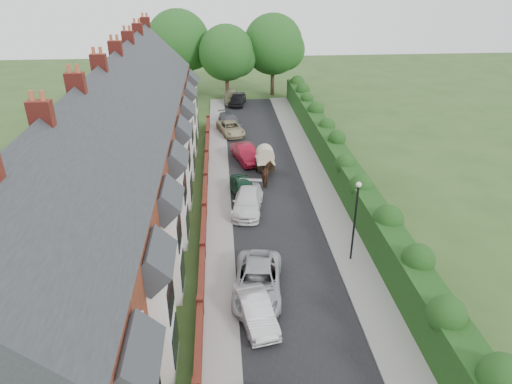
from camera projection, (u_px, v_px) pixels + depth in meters
ground at (306, 309)px, 23.35m from camera, size 140.00×140.00×0.00m
road at (272, 206)px, 33.09m from camera, size 6.00×58.00×0.02m
pavement_hedge_side at (328, 204)px, 33.37m from camera, size 2.20×58.00×0.12m
pavement_house_side at (219, 208)px, 32.79m from camera, size 1.70×58.00×0.12m
kerb_hedge_side at (314, 204)px, 33.29m from camera, size 0.18×58.00×0.13m
kerb_house_side at (230, 207)px, 32.85m from camera, size 0.18×58.00×0.13m
hedge at (354, 184)px, 32.80m from camera, size 2.10×58.00×2.85m
terrace_row at (116, 160)px, 29.43m from camera, size 9.05×40.50×11.50m
garden_wall_row at (204, 210)px, 31.65m from camera, size 0.35×40.35×1.10m
lamppost at (356, 212)px, 25.66m from camera, size 0.32×0.32×5.16m
tree_far_left at (229, 54)px, 56.23m from camera, size 7.14×6.80×9.29m
tree_far_right at (276, 46)px, 58.17m from camera, size 7.98×7.60×10.31m
tree_far_back at (182, 43)px, 58.07m from camera, size 8.40×8.00×10.82m
car_silver_a at (255, 309)px, 22.32m from camera, size 2.22×4.25×1.33m
car_silver_b at (258, 282)px, 24.13m from camera, size 3.14×5.66×1.50m
car_white at (248, 201)px, 32.29m from camera, size 2.76×5.16×1.42m
car_green at (244, 189)px, 34.05m from camera, size 2.33×4.47×1.45m
car_red at (246, 154)px, 40.30m from camera, size 2.62×4.68×1.46m
car_beige at (231, 128)px, 46.73m from camera, size 3.19×4.97×1.27m
car_grey at (230, 120)px, 48.99m from camera, size 2.78×4.76×1.30m
car_black at (237, 99)px, 56.29m from camera, size 2.64×4.69×1.51m
horse at (268, 175)px, 35.98m from camera, size 1.16×2.12×1.71m
horse_cart at (265, 158)px, 37.69m from camera, size 1.52×3.35×2.42m
car_extra_far at (231, 96)px, 57.73m from camera, size 2.00×4.59×1.31m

